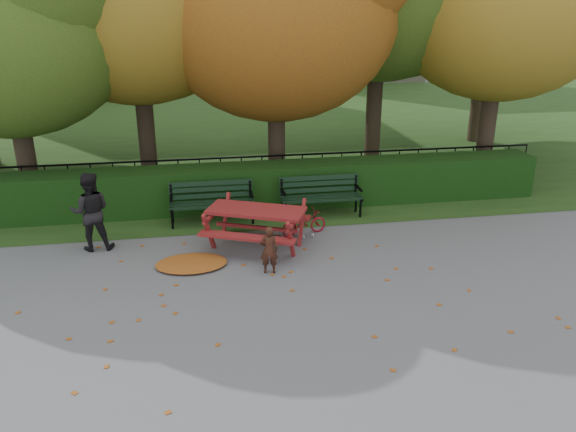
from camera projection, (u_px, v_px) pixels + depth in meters
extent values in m
plane|color=slate|center=(305.00, 299.00, 9.03)|extent=(90.00, 90.00, 0.00)
plane|color=#213B16|center=(234.00, 125.00, 21.93)|extent=(90.00, 90.00, 0.00)
cube|color=black|center=(267.00, 186.00, 13.00)|extent=(13.00, 0.90, 1.00)
cube|color=black|center=(262.00, 192.00, 13.89)|extent=(14.00, 0.04, 0.04)
cube|color=black|center=(262.00, 156.00, 13.56)|extent=(14.00, 0.04, 0.04)
cylinder|color=black|center=(136.00, 182.00, 13.26)|extent=(0.03, 0.03, 1.00)
cylinder|color=black|center=(262.00, 176.00, 13.74)|extent=(0.03, 0.03, 1.00)
cylinder|color=black|center=(379.00, 170.00, 14.22)|extent=(0.03, 0.03, 1.00)
cylinder|color=black|center=(507.00, 164.00, 14.77)|extent=(0.03, 0.03, 1.00)
cylinder|color=#2E2018|center=(24.00, 148.00, 13.04)|extent=(0.44, 0.44, 2.62)
ellipsoid|color=#315118|center=(3.00, 20.00, 12.04)|extent=(5.60, 5.60, 5.04)
cylinder|color=#2E2018|center=(146.00, 123.00, 14.48)|extent=(0.44, 0.44, 3.15)
cylinder|color=#2E2018|center=(276.00, 131.00, 14.33)|extent=(0.44, 0.44, 2.80)
ellipsoid|color=brown|center=(276.00, 6.00, 13.27)|extent=(6.00, 6.00, 5.40)
cylinder|color=#2E2018|center=(374.00, 106.00, 15.88)|extent=(0.44, 0.44, 3.50)
cylinder|color=#2E2018|center=(488.00, 122.00, 15.02)|extent=(0.44, 0.44, 2.97)
cylinder|color=#2E2018|center=(478.00, 95.00, 18.96)|extent=(0.44, 0.44, 3.15)
cube|color=black|center=(212.00, 207.00, 11.82)|extent=(1.80, 0.12, 0.04)
cube|color=black|center=(212.00, 204.00, 11.99)|extent=(1.80, 0.12, 0.04)
cube|color=black|center=(212.00, 202.00, 12.15)|extent=(1.80, 0.12, 0.04)
cube|color=black|center=(211.00, 195.00, 12.20)|extent=(1.80, 0.05, 0.10)
cube|color=black|center=(211.00, 189.00, 12.14)|extent=(1.80, 0.05, 0.10)
cube|color=black|center=(211.00, 183.00, 12.10)|extent=(1.80, 0.05, 0.10)
cube|color=black|center=(172.00, 207.00, 11.86)|extent=(0.05, 0.55, 0.06)
cube|color=black|center=(171.00, 193.00, 12.03)|extent=(0.05, 0.05, 0.41)
cylinder|color=black|center=(172.00, 219.00, 11.76)|extent=(0.05, 0.05, 0.44)
cylinder|color=black|center=(173.00, 213.00, 12.10)|extent=(0.05, 0.05, 0.44)
cube|color=black|center=(171.00, 198.00, 11.81)|extent=(0.05, 0.45, 0.04)
cube|color=black|center=(252.00, 203.00, 12.13)|extent=(0.05, 0.55, 0.06)
cube|color=black|center=(250.00, 189.00, 12.30)|extent=(0.05, 0.05, 0.41)
cylinder|color=black|center=(253.00, 214.00, 12.03)|extent=(0.05, 0.05, 0.44)
cylinder|color=black|center=(251.00, 209.00, 12.37)|extent=(0.05, 0.05, 0.44)
cube|color=black|center=(251.00, 194.00, 12.08)|extent=(0.05, 0.45, 0.04)
cube|color=black|center=(323.00, 201.00, 12.20)|extent=(1.80, 0.12, 0.04)
cube|color=black|center=(321.00, 198.00, 12.37)|extent=(1.80, 0.12, 0.04)
cube|color=black|center=(320.00, 196.00, 12.54)|extent=(1.80, 0.12, 0.04)
cube|color=black|center=(319.00, 190.00, 12.58)|extent=(1.80, 0.05, 0.10)
cube|color=black|center=(319.00, 183.00, 12.53)|extent=(1.80, 0.05, 0.10)
cube|color=black|center=(319.00, 178.00, 12.48)|extent=(1.80, 0.05, 0.10)
cube|color=black|center=(283.00, 201.00, 12.24)|extent=(0.05, 0.55, 0.06)
cube|color=black|center=(281.00, 188.00, 12.41)|extent=(0.05, 0.05, 0.41)
cylinder|color=black|center=(285.00, 212.00, 12.15)|extent=(0.05, 0.05, 0.44)
cylinder|color=black|center=(282.00, 207.00, 12.48)|extent=(0.05, 0.05, 0.44)
cube|color=black|center=(283.00, 192.00, 12.19)|extent=(0.05, 0.45, 0.04)
cube|color=black|center=(359.00, 197.00, 12.51)|extent=(0.05, 0.55, 0.06)
cube|color=black|center=(356.00, 184.00, 12.68)|extent=(0.05, 0.05, 0.41)
cylinder|color=black|center=(360.00, 208.00, 12.42)|extent=(0.05, 0.05, 0.44)
cylinder|color=black|center=(356.00, 203.00, 12.75)|extent=(0.05, 0.05, 0.44)
cube|color=black|center=(359.00, 188.00, 12.46)|extent=(0.05, 0.45, 0.04)
cube|color=maroon|center=(256.00, 210.00, 10.71)|extent=(1.99, 1.45, 0.06)
cube|color=maroon|center=(247.00, 237.00, 10.26)|extent=(1.78, 0.98, 0.05)
cube|color=maroon|center=(265.00, 215.00, 11.37)|extent=(1.78, 0.98, 0.05)
cube|color=maroon|center=(209.00, 232.00, 10.60)|extent=(0.27, 0.51, 0.89)
cube|color=maroon|center=(226.00, 216.00, 11.43)|extent=(0.27, 0.51, 0.89)
cube|color=maroon|center=(217.00, 211.00, 10.92)|extent=(0.62, 1.28, 0.06)
cube|color=maroon|center=(291.00, 240.00, 10.23)|extent=(0.27, 0.51, 0.89)
cube|color=maroon|center=(302.00, 223.00, 11.07)|extent=(0.27, 0.51, 0.89)
cube|color=maroon|center=(297.00, 218.00, 10.56)|extent=(0.62, 1.28, 0.06)
cube|color=maroon|center=(256.00, 227.00, 10.83)|extent=(1.52, 0.72, 0.06)
ellipsoid|color=brown|center=(191.00, 263.00, 10.17)|extent=(1.40, 1.05, 0.09)
imported|color=#3A1D12|center=(269.00, 250.00, 9.77)|extent=(0.34, 0.25, 0.87)
imported|color=black|center=(91.00, 212.00, 10.62)|extent=(0.77, 0.61, 1.53)
imported|color=maroon|center=(304.00, 223.00, 11.47)|extent=(1.03, 0.58, 0.51)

